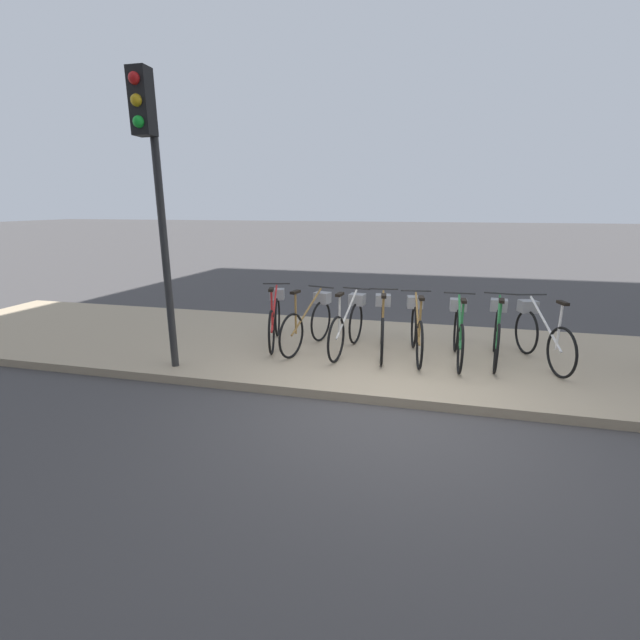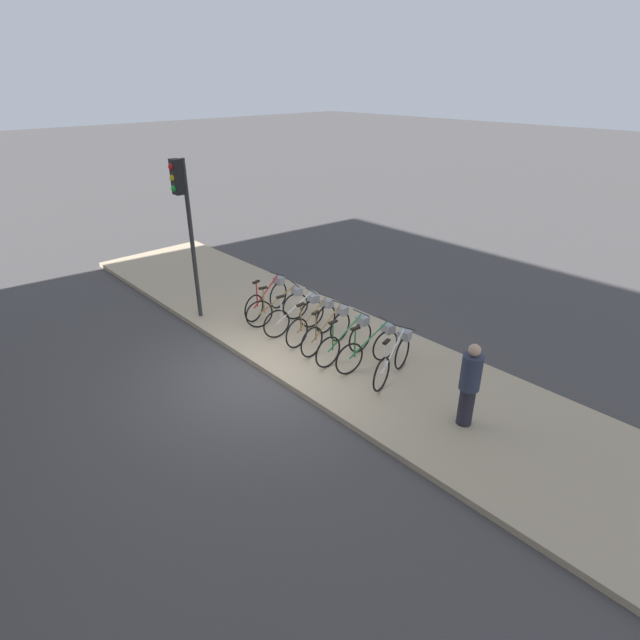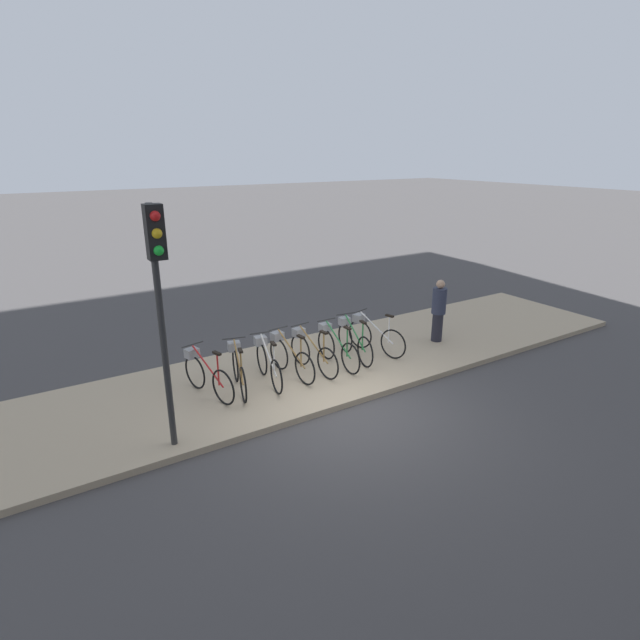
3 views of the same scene
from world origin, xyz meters
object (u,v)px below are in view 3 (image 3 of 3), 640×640
at_px(parked_bicycle_5, 336,346).
at_px(parked_bicycle_6, 353,339).
at_px(parked_bicycle_3, 289,355).
at_px(parked_bicycle_1, 238,368).
at_px(parked_bicycle_0, 206,373).
at_px(pedestrian, 439,310).
at_px(parked_bicycle_4, 311,351).
at_px(parked_bicycle_7, 373,334).
at_px(parked_bicycle_2, 267,361).
at_px(traffic_light, 159,281).

height_order(parked_bicycle_5, parked_bicycle_6, same).
bearing_deg(parked_bicycle_6, parked_bicycle_3, -178.30).
height_order(parked_bicycle_1, parked_bicycle_3, same).
height_order(parked_bicycle_0, pedestrian, pedestrian).
relative_size(parked_bicycle_4, parked_bicycle_7, 1.02).
distance_m(parked_bicycle_2, pedestrian, 4.55).
bearing_deg(parked_bicycle_2, parked_bicycle_4, 0.70).
relative_size(parked_bicycle_2, pedestrian, 1.05).
relative_size(parked_bicycle_1, parked_bicycle_2, 0.98).
distance_m(parked_bicycle_1, parked_bicycle_5, 2.25).
relative_size(parked_bicycle_3, parked_bicycle_7, 1.03).
bearing_deg(parked_bicycle_6, parked_bicycle_4, -175.88).
xyz_separation_m(parked_bicycle_5, parked_bicycle_7, (1.13, 0.14, 0.00)).
xyz_separation_m(parked_bicycle_5, pedestrian, (2.91, -0.12, 0.36)).
relative_size(parked_bicycle_2, parked_bicycle_6, 1.00).
height_order(parked_bicycle_0, parked_bicycle_6, same).
bearing_deg(parked_bicycle_5, parked_bicycle_4, 176.29).
bearing_deg(parked_bicycle_3, parked_bicycle_7, 1.77).
bearing_deg(parked_bicycle_3, parked_bicycle_6, 1.70).
height_order(parked_bicycle_2, parked_bicycle_7, same).
xyz_separation_m(parked_bicycle_4, parked_bicycle_5, (0.60, -0.04, 0.00)).
bearing_deg(parked_bicycle_7, parked_bicycle_4, -176.60).
bearing_deg(parked_bicycle_7, parked_bicycle_1, -178.19).
distance_m(parked_bicycle_5, parked_bicycle_6, 0.56).
height_order(parked_bicycle_1, traffic_light, traffic_light).
xyz_separation_m(parked_bicycle_6, pedestrian, (2.36, -0.24, 0.36)).
relative_size(parked_bicycle_2, parked_bicycle_7, 1.02).
height_order(parked_bicycle_1, pedestrian, pedestrian).
relative_size(parked_bicycle_0, parked_bicycle_1, 1.00).
bearing_deg(pedestrian, parked_bicycle_7, 171.51).
xyz_separation_m(parked_bicycle_4, traffic_light, (-3.31, -1.36, 2.26)).
bearing_deg(parked_bicycle_7, parked_bicycle_6, -178.03).
height_order(parked_bicycle_1, parked_bicycle_6, same).
xyz_separation_m(parked_bicycle_0, parked_bicycle_7, (4.00, 0.00, 0.00)).
height_order(parked_bicycle_4, pedestrian, pedestrian).
bearing_deg(parked_bicycle_5, traffic_light, -161.37).
bearing_deg(traffic_light, parked_bicycle_7, 16.15).
height_order(parked_bicycle_2, traffic_light, traffic_light).
distance_m(parked_bicycle_0, parked_bicycle_6, 3.42).
bearing_deg(parked_bicycle_3, parked_bicycle_0, 177.77).
bearing_deg(parked_bicycle_1, traffic_light, -140.78).
distance_m(parked_bicycle_0, traffic_light, 2.88).
distance_m(parked_bicycle_4, parked_bicycle_7, 1.73).
bearing_deg(pedestrian, parked_bicycle_2, 178.11).
relative_size(parked_bicycle_1, parked_bicycle_5, 0.97).
xyz_separation_m(parked_bicycle_6, traffic_light, (-4.46, -1.44, 2.26)).
bearing_deg(parked_bicycle_2, parked_bicycle_0, 174.72).
height_order(parked_bicycle_1, parked_bicycle_7, same).
bearing_deg(parked_bicycle_3, traffic_light, -153.57).
height_order(parked_bicycle_2, parked_bicycle_4, same).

